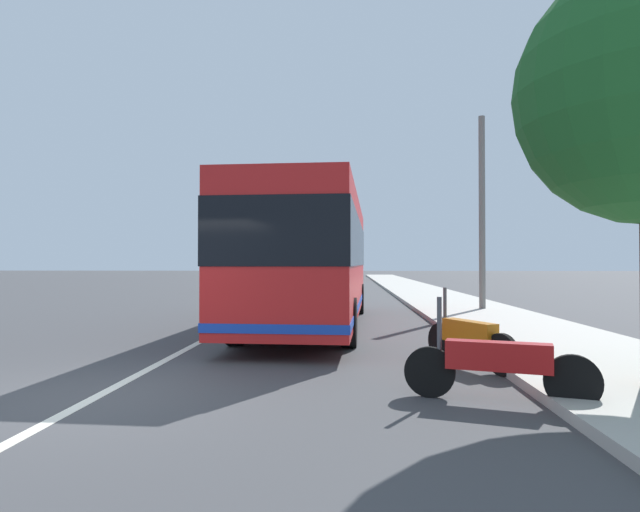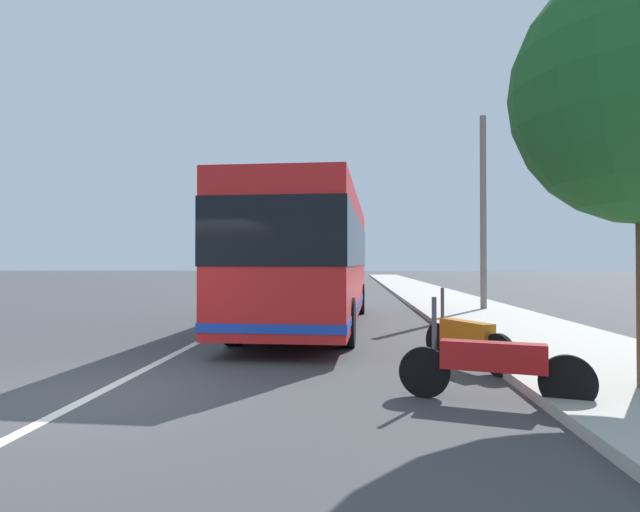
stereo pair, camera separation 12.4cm
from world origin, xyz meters
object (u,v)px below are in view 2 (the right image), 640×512
(motorcycle_mid_row, at_px, (466,338))
(car_ahead_same_lane, at_px, (300,274))
(car_side_street, at_px, (350,273))
(car_behind_bus, at_px, (247,280))
(motorcycle_nearest_curb, at_px, (492,364))
(utility_pole, at_px, (483,214))
(coach_bus, at_px, (312,256))

(motorcycle_mid_row, height_order, car_ahead_same_lane, car_ahead_same_lane)
(motorcycle_mid_row, xyz_separation_m, car_side_street, (42.52, 2.19, 0.26))
(car_behind_bus, xyz_separation_m, car_ahead_same_lane, (17.82, -1.35, -0.01))
(motorcycle_mid_row, xyz_separation_m, car_behind_bus, (22.08, 8.15, 0.23))
(motorcycle_nearest_curb, distance_m, utility_pole, 12.43)
(car_behind_bus, bearing_deg, motorcycle_mid_row, 24.70)
(motorcycle_mid_row, bearing_deg, car_side_street, -25.00)
(motorcycle_mid_row, height_order, car_behind_bus, car_behind_bus)
(coach_bus, relative_size, car_side_street, 2.66)
(car_behind_bus, distance_m, car_ahead_same_lane, 17.87)
(utility_pole, bearing_deg, car_behind_bus, 40.78)
(motorcycle_mid_row, distance_m, car_side_street, 42.58)
(coach_bus, xyz_separation_m, motorcycle_nearest_curb, (-7.67, -2.78, -1.42))
(motorcycle_mid_row, bearing_deg, utility_pole, -43.30)
(car_ahead_same_lane, xyz_separation_m, car_side_street, (2.63, -4.61, 0.04))
(motorcycle_nearest_curb, relative_size, utility_pole, 0.32)
(motorcycle_mid_row, bearing_deg, car_ahead_same_lane, -18.28)
(car_side_street, bearing_deg, car_behind_bus, 163.11)
(motorcycle_nearest_curb, height_order, car_side_street, car_side_street)
(coach_bus, distance_m, car_behind_bus, 17.43)
(motorcycle_mid_row, bearing_deg, car_behind_bus, -7.70)
(car_side_street, height_order, utility_pole, utility_pole)
(car_ahead_same_lane, relative_size, car_side_street, 1.13)
(motorcycle_nearest_curb, bearing_deg, car_behind_bus, -54.62)
(car_side_street, relative_size, utility_pole, 0.62)
(car_behind_bus, bearing_deg, car_ahead_same_lane, -179.87)
(motorcycle_nearest_curb, xyz_separation_m, car_ahead_same_lane, (42.07, 6.64, 0.22))
(coach_bus, relative_size, car_ahead_same_lane, 2.36)
(coach_bus, relative_size, motorcycle_mid_row, 5.91)
(coach_bus, bearing_deg, car_ahead_same_lane, 9.18)
(motorcycle_mid_row, relative_size, car_behind_bus, 0.45)
(motorcycle_nearest_curb, bearing_deg, car_ahead_same_lane, -63.88)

